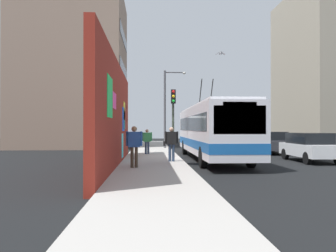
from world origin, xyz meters
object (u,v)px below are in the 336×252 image
(parked_car_white, at_px, (310,146))
(pedestrian_near_wall, at_px, (134,143))
(city_bus, at_px, (211,130))
(traffic_light, at_px, (173,111))
(street_lamp, at_px, (167,103))
(parked_car_dark_gray, at_px, (270,142))
(pedestrian_at_curb, at_px, (171,141))
(pedestrian_midblock, at_px, (147,140))

(parked_car_white, relative_size, pedestrian_near_wall, 2.37)
(city_bus, xyz_separation_m, traffic_light, (0.81, 2.15, 1.13))
(city_bus, height_order, street_lamp, street_lamp)
(parked_car_dark_gray, distance_m, traffic_light, 8.59)
(pedestrian_near_wall, bearing_deg, traffic_light, -20.12)
(city_bus, bearing_deg, traffic_light, 69.25)
(city_bus, relative_size, pedestrian_at_curb, 7.18)
(city_bus, height_order, parked_car_dark_gray, city_bus)
(parked_car_white, bearing_deg, parked_car_dark_gray, -0.00)
(pedestrian_midblock, xyz_separation_m, pedestrian_at_curb, (-5.02, -1.27, 0.08))
(city_bus, height_order, pedestrian_near_wall, city_bus)
(pedestrian_midblock, distance_m, traffic_light, 3.05)
(parked_car_dark_gray, relative_size, pedestrian_at_curb, 2.76)
(parked_car_white, xyz_separation_m, parked_car_dark_gray, (6.14, -0.00, 0.00))
(pedestrian_near_wall, xyz_separation_m, pedestrian_at_curb, (2.58, -1.77, -0.03))
(city_bus, distance_m, pedestrian_near_wall, 6.48)
(parked_car_dark_gray, relative_size, street_lamp, 0.72)
(city_bus, height_order, traffic_light, city_bus)
(pedestrian_near_wall, height_order, street_lamp, street_lamp)
(parked_car_white, height_order, traffic_light, traffic_light)
(parked_car_dark_gray, bearing_deg, pedestrian_midblock, 102.89)
(pedestrian_midblock, bearing_deg, parked_car_dark_gray, -77.11)
(pedestrian_near_wall, bearing_deg, parked_car_white, -69.60)
(pedestrian_at_curb, xyz_separation_m, traffic_light, (3.11, -0.32, 1.69))
(city_bus, relative_size, traffic_light, 3.09)
(pedestrian_near_wall, bearing_deg, pedestrian_midblock, -3.72)
(parked_car_white, xyz_separation_m, pedestrian_near_wall, (-3.51, 9.44, 0.37))
(pedestrian_at_curb, relative_size, traffic_light, 0.43)
(parked_car_dark_gray, xyz_separation_m, traffic_light, (-3.95, 7.35, 2.03))
(parked_car_dark_gray, bearing_deg, parked_car_white, 180.00)
(parked_car_white, bearing_deg, pedestrian_at_curb, 96.91)
(parked_car_white, distance_m, pedestrian_midblock, 9.84)
(parked_car_white, relative_size, street_lamp, 0.63)
(parked_car_white, relative_size, pedestrian_at_curb, 2.42)
(pedestrian_midblock, height_order, pedestrian_near_wall, pedestrian_near_wall)
(parked_car_dark_gray, height_order, traffic_light, traffic_light)
(pedestrian_midblock, xyz_separation_m, pedestrian_near_wall, (-7.60, 0.49, 0.11))
(pedestrian_at_curb, distance_m, traffic_light, 3.56)
(pedestrian_near_wall, xyz_separation_m, traffic_light, (5.69, -2.09, 1.67))
(city_bus, xyz_separation_m, parked_car_dark_gray, (4.77, -5.20, -0.91))
(street_lamp, bearing_deg, city_bus, -167.99)
(traffic_light, xyz_separation_m, street_lamp, (8.74, -0.12, 1.12))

